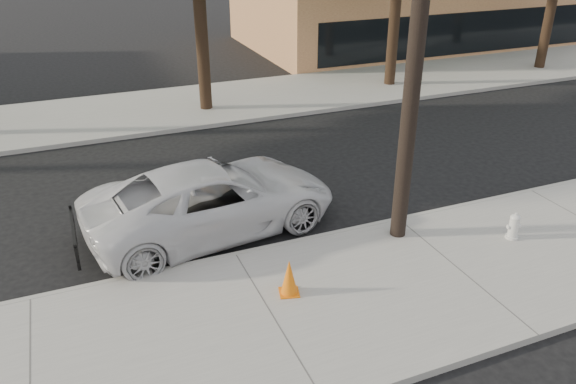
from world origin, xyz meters
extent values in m
plane|color=black|center=(0.00, 0.00, 0.00)|extent=(120.00, 120.00, 0.00)
cube|color=gray|center=(0.00, -4.30, 0.07)|extent=(90.00, 4.40, 0.15)
cube|color=gray|center=(0.00, 8.50, 0.07)|extent=(90.00, 5.00, 0.15)
cube|color=#9E9B93|center=(0.00, -2.10, 0.07)|extent=(90.00, 0.12, 0.16)
cube|color=#A66645|center=(16.00, 16.00, 2.00)|extent=(18.00, 10.00, 4.00)
cylinder|color=black|center=(3.60, -2.70, 4.65)|extent=(0.34, 0.34, 9.00)
cylinder|color=black|center=(2.00, 7.80, 2.53)|extent=(0.44, 0.44, 4.75)
cylinder|color=black|center=(10.00, 8.10, 2.35)|extent=(0.44, 0.44, 4.40)
cylinder|color=black|center=(18.00, 7.90, 2.45)|extent=(0.44, 0.44, 4.60)
imported|color=silver|center=(-0.07, -0.69, 0.79)|extent=(6.02, 3.40, 1.59)
cylinder|color=silver|center=(5.84, -3.80, 0.18)|extent=(0.28, 0.28, 0.05)
cylinder|color=silver|center=(5.84, -3.80, 0.39)|extent=(0.21, 0.21, 0.48)
ellipsoid|color=silver|center=(5.84, -3.80, 0.65)|extent=(0.23, 0.23, 0.16)
cylinder|color=silver|center=(5.84, -3.80, 0.44)|extent=(0.31, 0.16, 0.10)
cylinder|color=silver|center=(5.84, -3.80, 0.44)|extent=(0.15, 0.18, 0.12)
cube|color=orange|center=(0.53, -3.80, 0.16)|extent=(0.45, 0.45, 0.02)
cone|color=orange|center=(0.53, -3.80, 0.51)|extent=(0.40, 0.40, 0.72)
camera|label=1|loc=(-2.77, -11.78, 6.56)|focal=35.00mm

